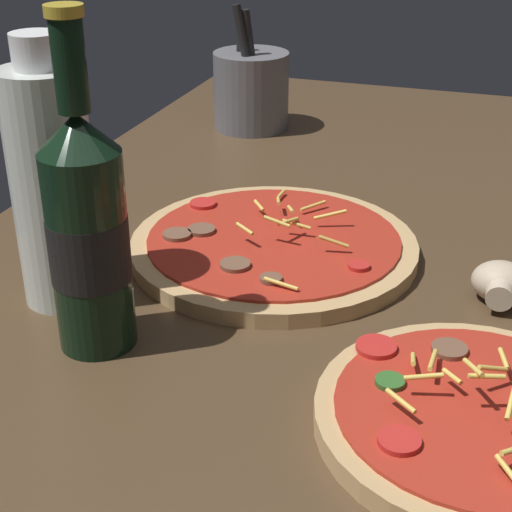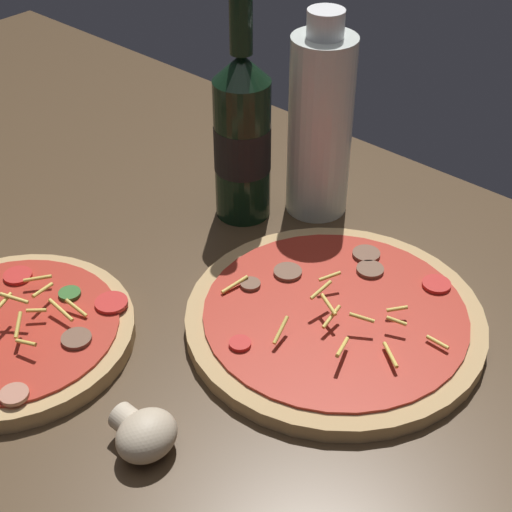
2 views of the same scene
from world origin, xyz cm
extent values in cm
cube|color=#4C3823|center=(0.00, 0.00, 1.25)|extent=(160.00, 90.00, 2.50)
cylinder|color=tan|center=(-8.43, -8.08, 3.32)|extent=(22.62, 22.62, 1.65)
cylinder|color=#B22D1E|center=(-8.43, -8.08, 4.30)|extent=(19.90, 19.90, 0.30)
cylinder|color=red|center=(-13.85, -3.43, 4.65)|extent=(2.82, 2.82, 0.40)
cylinder|color=brown|center=(-2.26, -5.30, 4.65)|extent=(2.75, 2.75, 0.40)
cylinder|color=#B7755B|center=(-0.78, -12.94, 4.65)|extent=(2.45, 2.45, 0.40)
cylinder|color=red|center=(-3.72, -0.23, 4.65)|extent=(3.13, 3.13, 0.40)
cylinder|color=#336628|center=(-7.78, -1.76, 4.65)|extent=(2.14, 2.14, 0.40)
cylinder|color=#EFCC56|center=(-6.10, -8.48, 6.18)|extent=(1.96, 2.15, 1.20)
cylinder|color=#EFCC56|center=(-8.62, -8.13, 7.15)|extent=(1.23, 2.46, 0.51)
cylinder|color=#EFCC56|center=(-8.15, -7.21, 7.32)|extent=(2.50, 1.61, 0.90)
cylinder|color=#EFCC56|center=(-4.06, -9.17, 5.80)|extent=(2.13, 1.00, 0.63)
cylinder|color=#EFCC56|center=(-5.52, -4.37, 5.59)|extent=(3.37, 0.41, 0.91)
cylinder|color=#EFCC56|center=(-5.16, -2.96, 5.12)|extent=(2.59, 0.69, 1.14)
cylinder|color=#EFCC56|center=(-7.13, -5.91, 5.61)|extent=(1.54, 1.56, 0.41)
cylinder|color=#EFCC56|center=(-8.52, -4.09, 6.12)|extent=(1.02, 2.72, 0.77)
cylinder|color=#EFCC56|center=(-10.97, -2.98, 5.57)|extent=(1.92, 2.37, 0.49)
cylinder|color=tan|center=(12.74, 13.35, 3.26)|extent=(28.39, 28.39, 1.51)
cylinder|color=#B22D1E|center=(12.74, 13.35, 4.16)|extent=(24.98, 24.98, 0.30)
cylinder|color=brown|center=(9.89, 22.46, 4.51)|extent=(2.85, 2.85, 0.40)
cylinder|color=brown|center=(4.20, 10.91, 4.51)|extent=(2.01, 2.01, 0.40)
cylinder|color=red|center=(17.88, 22.95, 4.51)|extent=(2.81, 2.81, 0.40)
cylinder|color=brown|center=(11.67, 20.58, 4.51)|extent=(2.75, 2.75, 0.40)
cylinder|color=brown|center=(5.72, 14.83, 4.51)|extent=(2.84, 2.84, 0.40)
cylinder|color=red|center=(9.08, 4.05, 4.51)|extent=(2.01, 2.01, 0.40)
cylinder|color=#EFCC56|center=(12.89, 11.94, 6.19)|extent=(2.66, 1.50, 0.64)
cylinder|color=#EFCC56|center=(22.36, 15.59, 4.79)|extent=(2.25, 0.44, 0.37)
cylinder|color=#EFCC56|center=(13.72, 11.33, 5.59)|extent=(0.65, 2.88, 0.94)
cylinder|color=#EFCC56|center=(3.25, 9.69, 4.72)|extent=(0.80, 3.25, 0.63)
cylinder|color=#EFCC56|center=(20.17, 11.35, 4.93)|extent=(2.79, 2.25, 0.54)
cylinder|color=#EFCC56|center=(16.12, 12.62, 6.02)|extent=(2.26, 1.40, 0.77)
cylinder|color=#EFCC56|center=(11.43, 12.64, 6.68)|extent=(0.60, 2.73, 0.87)
cylinder|color=#EFCC56|center=(17.47, 16.45, 5.36)|extent=(1.67, 1.65, 0.67)
cylinder|color=#EFCC56|center=(11.33, 7.01, 5.49)|extent=(1.10, 2.88, 1.30)
cylinder|color=#EFCC56|center=(10.33, 15.52, 5.98)|extent=(1.41, 2.16, 0.69)
cylinder|color=#EFCC56|center=(18.54, 14.67, 5.68)|extent=(1.93, 0.96, 0.58)
cylinder|color=#EFCC56|center=(16.87, 8.71, 5.67)|extent=(1.46, 3.25, 1.15)
cylinder|color=black|center=(-6.86, 22.07, 10.61)|extent=(6.21, 6.21, 16.22)
cone|color=black|center=(-6.86, 22.07, 20.20)|extent=(6.21, 6.21, 2.95)
cylinder|color=black|center=(-6.86, 22.07, 24.95)|extent=(2.36, 2.36, 6.56)
cylinder|color=black|center=(-6.86, 22.07, 10.93)|extent=(6.27, 6.27, 5.19)
cylinder|color=silver|center=(-1.26, 28.46, 12.73)|extent=(7.02, 7.02, 20.46)
cylinder|color=white|center=(-1.26, 28.46, 24.36)|extent=(3.86, 3.86, 2.79)
cylinder|color=beige|center=(8.37, -8.44, 4.34)|extent=(2.36, 2.36, 2.36)
ellipsoid|color=#C6B293|center=(10.47, -8.44, 4.34)|extent=(4.46, 5.25, 3.68)
camera|label=1|loc=(-53.71, -7.30, 37.71)|focal=55.00mm
camera|label=2|loc=(43.84, -33.23, 53.03)|focal=55.00mm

